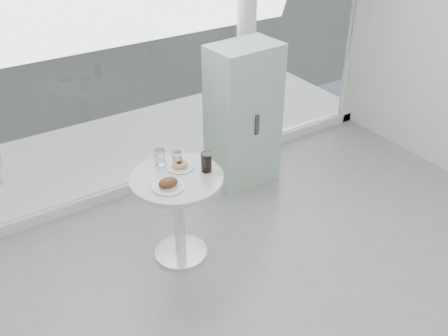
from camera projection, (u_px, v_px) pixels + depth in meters
storefront at (169, 8)px, 4.33m from camera, size 5.00×0.14×3.00m
main_table at (178, 200)px, 3.90m from camera, size 0.72×0.72×0.77m
patio_deck at (140, 143)px, 5.76m from camera, size 5.60×1.60×0.05m
mint_cabinet at (243, 116)px, 4.81m from camera, size 0.68×0.48×1.41m
plate_fritter at (169, 184)px, 3.65m from camera, size 0.24×0.24×0.07m
plate_donut at (180, 166)px, 3.88m from camera, size 0.21×0.21×0.05m
water_tumbler_a at (160, 158)px, 3.90m from camera, size 0.08×0.08×0.13m
water_tumbler_b at (177, 159)px, 3.89m from camera, size 0.08×0.08×0.12m
cola_glass at (206, 162)px, 3.81m from camera, size 0.08×0.08×0.16m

